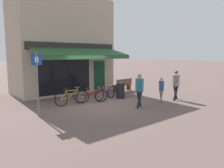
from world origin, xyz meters
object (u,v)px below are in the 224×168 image
(bicycle_orange, at_px, (71,97))
(bicycle_purple, at_px, (106,93))
(parking_sign, at_px, (37,78))
(pedestrian_adult, at_px, (139,87))
(litter_bin, at_px, (120,90))
(park_bench, at_px, (123,85))
(pedestrian_child, at_px, (161,87))
(pedestrian_second_adult, at_px, (176,82))
(bicycle_red, at_px, (92,96))

(bicycle_orange, height_order, bicycle_purple, bicycle_orange)
(bicycle_purple, relative_size, parking_sign, 0.66)
(bicycle_orange, distance_m, parking_sign, 2.64)
(pedestrian_adult, height_order, parking_sign, parking_sign)
(bicycle_purple, bearing_deg, parking_sign, -178.71)
(litter_bin, relative_size, park_bench, 0.61)
(litter_bin, bearing_deg, pedestrian_child, -68.30)
(bicycle_orange, xyz_separation_m, pedestrian_second_adult, (5.14, -2.73, 0.62))
(pedestrian_second_adult, xyz_separation_m, park_bench, (-0.32, 4.02, -0.55))
(bicycle_orange, distance_m, pedestrian_child, 4.77)
(pedestrian_adult, relative_size, litter_bin, 1.64)
(litter_bin, height_order, park_bench, litter_bin)
(pedestrian_adult, xyz_separation_m, litter_bin, (0.75, 2.19, -0.48))
(pedestrian_child, distance_m, park_bench, 4.06)
(bicycle_red, height_order, bicycle_purple, bicycle_purple)
(bicycle_orange, height_order, pedestrian_child, pedestrian_child)
(pedestrian_child, xyz_separation_m, litter_bin, (-0.89, 2.24, -0.33))
(bicycle_red, height_order, parking_sign, parking_sign)
(bicycle_red, distance_m, pedestrian_adult, 2.65)
(bicycle_red, distance_m, litter_bin, 1.99)
(parking_sign, bearing_deg, bicycle_red, 13.05)
(bicycle_purple, height_order, pedestrian_child, pedestrian_child)
(bicycle_purple, bearing_deg, bicycle_orange, 166.06)
(bicycle_red, xyz_separation_m, pedestrian_adult, (1.23, -2.27, 0.62))
(pedestrian_adult, bearing_deg, pedestrian_second_adult, -6.97)
(bicycle_orange, height_order, pedestrian_adult, pedestrian_adult)
(bicycle_purple, xyz_separation_m, litter_bin, (0.87, -0.31, 0.13))
(pedestrian_adult, height_order, litter_bin, pedestrian_adult)
(bicycle_purple, relative_size, pedestrian_child, 1.26)
(pedestrian_second_adult, distance_m, litter_bin, 3.17)
(pedestrian_second_adult, relative_size, litter_bin, 1.67)
(bicycle_red, relative_size, park_bench, 0.97)
(pedestrian_adult, bearing_deg, parking_sign, 156.43)
(parking_sign, bearing_deg, pedestrian_adult, -19.28)
(pedestrian_child, xyz_separation_m, pedestrian_second_adult, (1.20, -0.08, 0.17))
(litter_bin, relative_size, parking_sign, 0.39)
(bicycle_red, xyz_separation_m, park_bench, (3.75, 1.62, 0.09))
(bicycle_red, relative_size, litter_bin, 1.58)
(bicycle_red, bearing_deg, park_bench, 46.80)
(pedestrian_child, bearing_deg, bicycle_purple, 115.73)
(park_bench, bearing_deg, pedestrian_adult, -130.78)
(bicycle_red, height_order, litter_bin, litter_bin)
(bicycle_orange, height_order, bicycle_red, bicycle_orange)
(bicycle_purple, bearing_deg, pedestrian_second_adult, -53.10)
(parking_sign, bearing_deg, bicycle_orange, 26.85)
(bicycle_purple, xyz_separation_m, parking_sign, (-4.27, -0.97, 1.22))
(pedestrian_child, bearing_deg, bicycle_orange, 137.22)
(bicycle_orange, relative_size, parking_sign, 0.70)
(bicycle_orange, bearing_deg, bicycle_purple, -3.79)
(pedestrian_child, height_order, park_bench, pedestrian_child)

